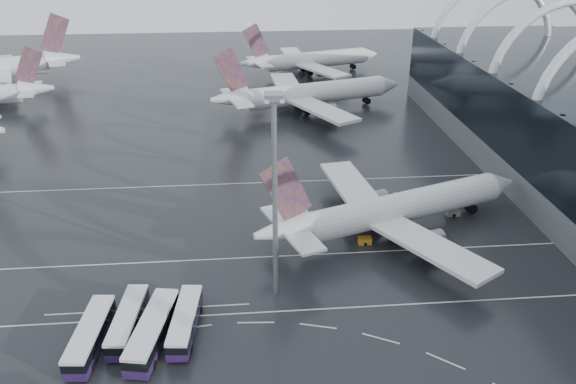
{
  "coord_description": "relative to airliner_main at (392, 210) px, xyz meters",
  "views": [
    {
      "loc": [
        -10.08,
        -64.08,
        48.91
      ],
      "look_at": [
        -2.69,
        20.99,
        7.0
      ],
      "focal_mm": 35.0,
      "sensor_mm": 36.0,
      "label": 1
    }
  ],
  "objects": [
    {
      "name": "lane_marking_near",
      "position": [
        -14.62,
        -19.78,
        -4.39
      ],
      "size": [
        120.0,
        0.25,
        0.01
      ],
      "primitive_type": "cube",
      "color": "silver",
      "rests_on": "ground"
    },
    {
      "name": "lane_marking_mid",
      "position": [
        -14.62,
        -5.78,
        -4.39
      ],
      "size": [
        120.0,
        0.25,
        0.01
      ],
      "primitive_type": "cube",
      "color": "silver",
      "rests_on": "ground"
    },
    {
      "name": "lane_marking_far",
      "position": [
        -14.62,
        22.22,
        -4.39
      ],
      "size": [
        120.0,
        0.25,
        0.01
      ],
      "primitive_type": "cube",
      "color": "silver",
      "rests_on": "ground"
    },
    {
      "name": "gse_cart_belly_e",
      "position": [
        5.7,
        12.12,
        -3.83
      ],
      "size": [
        2.08,
        1.23,
        1.13
      ],
      "primitive_type": "cube",
      "color": "#BB7619",
      "rests_on": "ground"
    },
    {
      "name": "ground",
      "position": [
        -14.62,
        -17.78,
        -4.39
      ],
      "size": [
        420.0,
        420.0,
        0.0
      ],
      "primitive_type": "plane",
      "color": "black",
      "rests_on": "ground"
    },
    {
      "name": "airliner_gate_b",
      "position": [
        -6.6,
        68.14,
        0.48
      ],
      "size": [
        55.36,
        49.08,
        19.49
      ],
      "rotation": [
        0.0,
        0.0,
        0.27
      ],
      "color": "silver",
      "rests_on": "ground"
    },
    {
      "name": "gse_cart_belly_a",
      "position": [
        0.68,
        3.4,
        -3.81
      ],
      "size": [
        2.13,
        1.26,
        1.16
      ],
      "primitive_type": "cube",
      "color": "#BB7619",
      "rests_on": "ground"
    },
    {
      "name": "bus_row_near_c",
      "position": [
        -36.96,
        -24.65,
        -2.52
      ],
      "size": [
        5.55,
        14.16,
        3.4
      ],
      "rotation": [
        0.0,
        0.0,
        1.39
      ],
      "color": "#2D143E",
      "rests_on": "ground"
    },
    {
      "name": "airliner_gate_c",
      "position": [
        -0.73,
        109.75,
        0.18
      ],
      "size": [
        50.41,
        45.87,
        18.28
      ],
      "rotation": [
        0.0,
        0.0,
        0.3
      ],
      "color": "silver",
      "rests_on": "ground"
    },
    {
      "name": "gse_cart_belly_d",
      "position": [
        13.07,
        5.27,
        -3.73
      ],
      "size": [
        2.42,
        1.43,
        1.32
      ],
      "primitive_type": "cube",
      "color": "slate",
      "rests_on": "ground"
    },
    {
      "name": "gse_cart_belly_c",
      "position": [
        -5.03,
        -3.15,
        -3.81
      ],
      "size": [
        2.14,
        1.27,
        1.17
      ],
      "primitive_type": "cube",
      "color": "#BB7619",
      "rests_on": "ground"
    },
    {
      "name": "floodlight_mast",
      "position": [
        -20.68,
        -15.43,
        14.27
      ],
      "size": [
        2.27,
        2.27,
        29.67
      ],
      "color": "gray",
      "rests_on": "ground"
    },
    {
      "name": "jet_remote_far",
      "position": [
        -100.38,
        104.55,
        1.18
      ],
      "size": [
        48.62,
        39.55,
        21.58
      ],
      "rotation": [
        0.0,
        0.0,
        3.47
      ],
      "color": "silver",
      "rests_on": "ground"
    },
    {
      "name": "bus_row_near_d",
      "position": [
        -33.02,
        -22.84,
        -2.74
      ],
      "size": [
        3.95,
        12.47,
        3.02
      ],
      "rotation": [
        0.0,
        0.0,
        1.47
      ],
      "color": "#2D143E",
      "rests_on": "ground"
    },
    {
      "name": "airliner_main",
      "position": [
        0.0,
        0.0,
        0.0
      ],
      "size": [
        50.29,
        43.63,
        17.55
      ],
      "rotation": [
        0.0,
        0.0,
        0.35
      ],
      "color": "silver",
      "rests_on": "ground"
    },
    {
      "name": "bus_row_near_b",
      "position": [
        -40.43,
        -22.23,
        -2.71
      ],
      "size": [
        3.84,
        12.62,
        3.06
      ],
      "rotation": [
        0.0,
        0.0,
        1.49
      ],
      "color": "#2D143E",
      "rests_on": "ground"
    },
    {
      "name": "gse_cart_belly_b",
      "position": [
        5.08,
        12.02,
        -3.73
      ],
      "size": [
        2.44,
        1.44,
        1.33
      ],
      "primitive_type": "cube",
      "color": "slate",
      "rests_on": "ground"
    },
    {
      "name": "bus_row_near_a",
      "position": [
        -44.66,
        -24.67,
        -2.65
      ],
      "size": [
        3.98,
        13.11,
        3.18
      ],
      "rotation": [
        0.0,
        0.0,
        1.49
      ],
      "color": "#2D143E",
      "rests_on": "ground"
    },
    {
      "name": "bus_bay_line_north",
      "position": [
        -38.62,
        -17.78,
        -4.39
      ],
      "size": [
        28.0,
        0.25,
        0.01
      ],
      "primitive_type": "cube",
      "color": "silver",
      "rests_on": "ground"
    }
  ]
}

